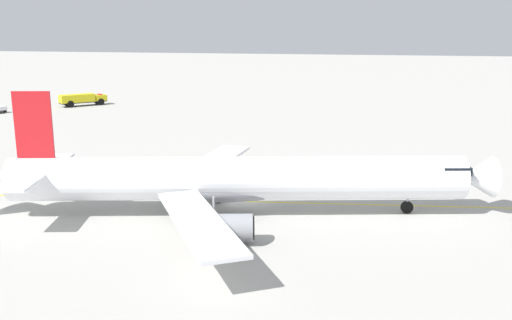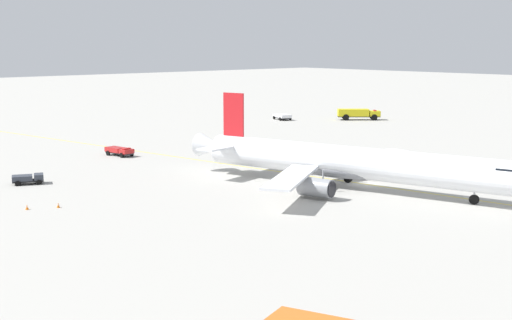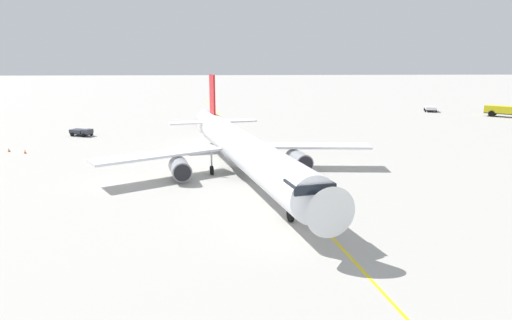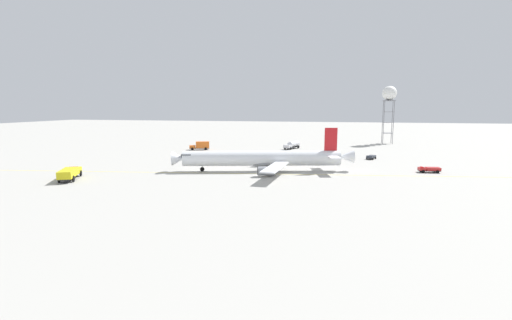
% 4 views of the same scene
% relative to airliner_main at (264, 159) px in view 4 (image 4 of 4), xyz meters
% --- Properties ---
extents(ground_plane, '(600.00, 600.00, 0.00)m').
position_rel_airliner_main_xyz_m(ground_plane, '(3.87, -0.06, -3.12)').
color(ground_plane, '#ADAAA3').
extents(airliner_main, '(32.99, 45.38, 10.99)m').
position_rel_airliner_main_xyz_m(airliner_main, '(0.00, 0.00, 0.00)').
color(airliner_main, white).
rests_on(airliner_main, ground_plane).
extents(ops_pickup_truck, '(2.69, 5.25, 1.41)m').
position_rel_airliner_main_xyz_m(ops_pickup_truck, '(-7.03, 40.65, -2.31)').
color(ops_pickup_truck, '#232326').
rests_on(ops_pickup_truck, ground_plane).
extents(catering_truck_truck, '(4.86, 7.81, 3.10)m').
position_rel_airliner_main_xyz_m(catering_truck_truck, '(-39.08, -32.10, -1.46)').
color(catering_truck_truck, '#232326').
rests_on(catering_truck_truck, ground_plane).
extents(fuel_tanker_truck, '(8.75, 5.72, 2.87)m').
position_rel_airliner_main_xyz_m(fuel_tanker_truck, '(-49.71, 1.48, -1.55)').
color(fuel_tanker_truck, '#232326').
rests_on(fuel_tanker_truck, ground_plane).
extents(fire_tender_truck, '(10.19, 6.92, 2.50)m').
position_rel_airliner_main_xyz_m(fire_tender_truck, '(19.75, -40.57, -1.58)').
color(fire_tender_truck, '#232326').
rests_on(fire_tender_truck, ground_plane).
extents(baggage_truck_truck, '(4.23, 3.32, 1.22)m').
position_rel_airliner_main_xyz_m(baggage_truck_truck, '(-27.56, 28.73, -2.40)').
color(baggage_truck_truck, '#232326').
rests_on(baggage_truck_truck, ground_plane).
extents(radar_tower, '(6.15, 6.15, 25.07)m').
position_rel_airliner_main_xyz_m(radar_tower, '(-78.54, 40.16, 18.14)').
color(radar_tower, slate).
rests_on(radar_tower, ground_plane).
extents(taxiway_centreline, '(28.24, 197.22, 0.01)m').
position_rel_airliner_main_xyz_m(taxiway_centreline, '(4.19, -2.61, -3.11)').
color(taxiway_centreline, yellow).
rests_on(taxiway_centreline, ground_plane).
extents(safety_cone_near, '(0.36, 0.36, 0.55)m').
position_rel_airliner_main_xyz_m(safety_cone_near, '(-30.88, 14.15, -2.84)').
color(safety_cone_near, orange).
rests_on(safety_cone_near, ground_plane).
extents(safety_cone_mid, '(0.36, 0.36, 0.55)m').
position_rel_airliner_main_xyz_m(safety_cone_mid, '(-33.79, 15.52, -2.84)').
color(safety_cone_mid, orange).
rests_on(safety_cone_mid, ground_plane).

